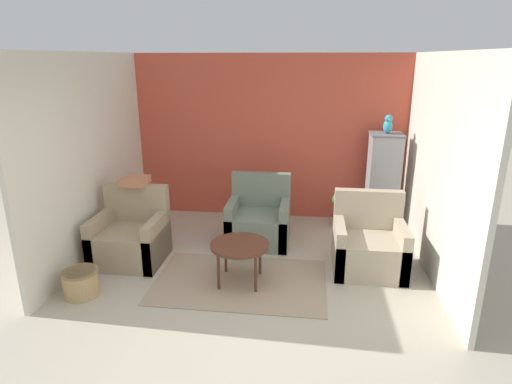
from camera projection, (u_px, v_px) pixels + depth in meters
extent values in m
plane|color=#B2A893|center=(235.00, 332.00, 4.25)|extent=(20.00, 20.00, 0.00)
cube|color=#C64C38|center=(269.00, 138.00, 7.06)|extent=(4.52, 0.06, 2.68)
cube|color=beige|center=(90.00, 157.00, 5.71)|extent=(0.06, 3.36, 2.68)
cube|color=beige|center=(439.00, 167.00, 5.18)|extent=(0.06, 3.36, 2.68)
cube|color=gray|center=(240.00, 281.00, 5.21)|extent=(2.06, 1.34, 0.01)
cylinder|color=#512D1E|center=(240.00, 245.00, 5.06)|extent=(0.70, 0.70, 0.04)
cylinder|color=#512D1E|center=(218.00, 272.00, 4.96)|extent=(0.04, 0.04, 0.47)
cylinder|color=#512D1E|center=(256.00, 274.00, 4.91)|extent=(0.04, 0.04, 0.47)
cylinder|color=#512D1E|center=(226.00, 256.00, 5.37)|extent=(0.04, 0.04, 0.47)
cylinder|color=#512D1E|center=(260.00, 257.00, 5.32)|extent=(0.04, 0.04, 0.47)
cube|color=#9E896B|center=(130.00, 245.00, 5.68)|extent=(0.88, 0.81, 0.46)
cube|color=#9E896B|center=(137.00, 202.00, 5.85)|extent=(0.88, 0.14, 0.51)
cube|color=#9E896B|center=(102.00, 238.00, 5.70)|extent=(0.12, 0.81, 0.64)
cube|color=#9E896B|center=(157.00, 240.00, 5.61)|extent=(0.12, 0.81, 0.64)
cube|color=tan|center=(368.00, 254.00, 5.43)|extent=(0.88, 0.81, 0.46)
cube|color=tan|center=(368.00, 209.00, 5.60)|extent=(0.88, 0.14, 0.51)
cube|color=tan|center=(339.00, 246.00, 5.45)|extent=(0.12, 0.81, 0.64)
cube|color=tan|center=(400.00, 249.00, 5.36)|extent=(0.12, 0.81, 0.64)
cube|color=slate|center=(259.00, 228.00, 6.27)|extent=(0.88, 0.81, 0.46)
cube|color=slate|center=(261.00, 189.00, 6.44)|extent=(0.88, 0.14, 0.51)
cube|color=slate|center=(233.00, 221.00, 6.28)|extent=(0.12, 0.81, 0.64)
cube|color=slate|center=(285.00, 223.00, 6.19)|extent=(0.12, 0.81, 0.64)
cube|color=slate|center=(378.00, 227.00, 6.81)|extent=(0.50, 0.50, 0.06)
cube|color=#939399|center=(383.00, 182.00, 6.58)|extent=(0.46, 0.46, 1.44)
cube|color=slate|center=(387.00, 134.00, 6.36)|extent=(0.48, 0.48, 0.03)
ellipsoid|color=teal|center=(388.00, 126.00, 6.32)|extent=(0.13, 0.17, 0.21)
sphere|color=teal|center=(389.00, 119.00, 6.27)|extent=(0.11, 0.11, 0.11)
cone|color=gold|center=(389.00, 120.00, 6.22)|extent=(0.05, 0.05, 0.05)
cone|color=teal|center=(387.00, 127.00, 6.40)|extent=(0.07, 0.14, 0.18)
cylinder|color=#66605B|center=(341.00, 221.00, 6.88)|extent=(0.22, 0.22, 0.19)
cylinder|color=brown|center=(342.00, 209.00, 6.82)|extent=(0.03, 0.03, 0.22)
sphere|color=#427F42|center=(342.00, 197.00, 6.76)|extent=(0.27, 0.27, 0.27)
sphere|color=#427F42|center=(337.00, 199.00, 6.81)|extent=(0.16, 0.16, 0.16)
sphere|color=#427F42|center=(347.00, 200.00, 6.74)|extent=(0.15, 0.15, 0.15)
cylinder|color=tan|center=(81.00, 283.00, 4.88)|extent=(0.39, 0.39, 0.31)
cylinder|color=olive|center=(79.00, 272.00, 4.83)|extent=(0.41, 0.41, 0.02)
cube|color=#B2704C|center=(135.00, 181.00, 5.75)|extent=(0.33, 0.33, 0.10)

